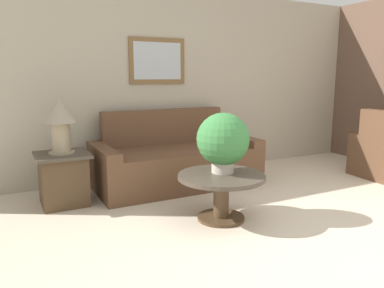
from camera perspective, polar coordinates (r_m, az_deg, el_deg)
ground_plane at (r=3.47m, az=25.66°, el=-14.72°), size 20.00×20.00×0.00m
wall_back at (r=5.55m, az=0.27°, el=9.28°), size 7.73×0.09×2.60m
couch_main at (r=4.89m, az=-2.55°, el=-2.68°), size 2.08×0.99×0.96m
coffee_table at (r=3.71m, az=4.49°, el=-6.53°), size 0.86×0.86×0.46m
side_table at (r=4.38m, az=-19.00°, el=-4.98°), size 0.56×0.56×0.58m
table_lamp at (r=4.26m, az=-19.54°, el=3.80°), size 0.37×0.37×0.61m
potted_plant_on_table at (r=3.68m, az=4.74°, el=0.54°), size 0.52×0.52×0.60m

